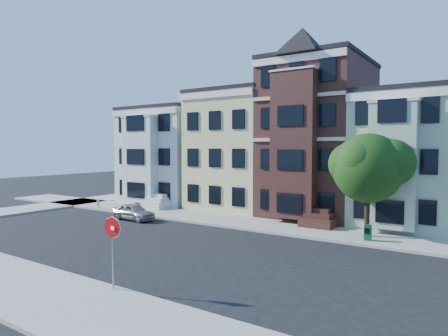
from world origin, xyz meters
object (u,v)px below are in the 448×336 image
Objects in this scene: street_tree at (368,173)px; newspaper_box at (368,233)px; stop_sign at (113,248)px; fire_hydrant at (98,204)px; parked_car at (133,212)px.

newspaper_box is at bearing -72.66° from street_tree.
street_tree is at bearing 87.82° from stop_sign.
fire_hydrant is (-22.74, -0.63, -0.12)m from newspaper_box.
parked_car is at bearing 178.83° from newspaper_box.
newspaper_box is at bearing 1.58° from fire_hydrant.
parked_car reaches higher than newspaper_box.
street_tree is 3.53m from newspaper_box.
parked_car is at bearing -16.03° from fire_hydrant.
street_tree is 15.63m from stop_sign.
parked_car is 1.17× the size of stop_sign.
fire_hydrant is (-22.40, -1.71, -3.46)m from street_tree.
fire_hydrant is at bearing -175.63° from street_tree.
stop_sign is (-5.54, -14.44, -2.24)m from street_tree.
newspaper_box is 1.37× the size of fire_hydrant.
newspaper_box reaches higher than fire_hydrant.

